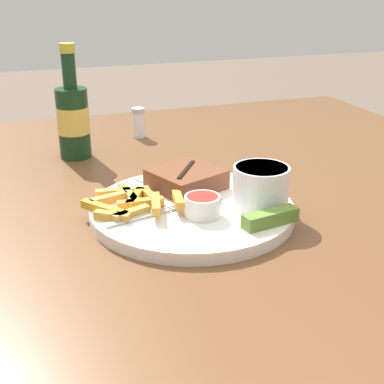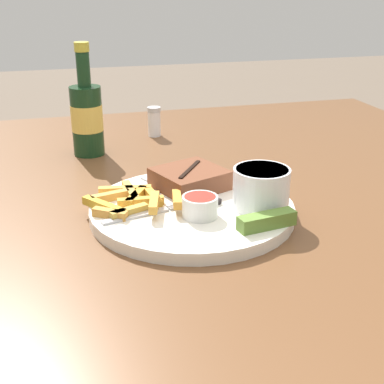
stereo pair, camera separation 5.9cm
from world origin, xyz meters
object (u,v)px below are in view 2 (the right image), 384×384
object	(u,v)px
fork_utensil	(143,214)
beer_bottle	(87,116)
pickle_spear	(267,221)
salt_shaker	(154,121)
coleslaw_cup	(261,186)
dipping_sauce_cup	(197,206)
dinner_plate	(192,210)
knife_utensil	(187,192)
steak_portion	(190,179)

from	to	relation	value
fork_utensil	beer_bottle	size ratio (longest dim) A/B	0.61
pickle_spear	salt_shaker	bearing A→B (deg)	95.18
pickle_spear	fork_utensil	bearing A→B (deg)	152.30
coleslaw_cup	dipping_sauce_cup	distance (m)	0.10
coleslaw_cup	fork_utensil	xyz separation A→B (m)	(-0.17, 0.02, -0.03)
dipping_sauce_cup	beer_bottle	bearing A→B (deg)	107.11
dipping_sauce_cup	salt_shaker	size ratio (longest dim) A/B	0.78
dinner_plate	knife_utensil	xyz separation A→B (m)	(0.00, 0.04, 0.01)
steak_portion	fork_utensil	size ratio (longest dim) A/B	0.96
pickle_spear	beer_bottle	size ratio (longest dim) A/B	0.39
dinner_plate	salt_shaker	distance (m)	0.43
coleslaw_cup	beer_bottle	size ratio (longest dim) A/B	0.38
coleslaw_cup	dipping_sauce_cup	size ratio (longest dim) A/B	1.62
coleslaw_cup	beer_bottle	bearing A→B (deg)	120.04
fork_utensil	salt_shaker	bearing A→B (deg)	62.80
knife_utensil	salt_shaker	world-z (taller)	salt_shaker
dinner_plate	fork_utensil	world-z (taller)	fork_utensil
dipping_sauce_cup	fork_utensil	size ratio (longest dim) A/B	0.38
knife_utensil	beer_bottle	size ratio (longest dim) A/B	0.69
fork_utensil	steak_portion	bearing A→B (deg)	28.93
beer_bottle	salt_shaker	bearing A→B (deg)	31.42
beer_bottle	coleslaw_cup	bearing A→B (deg)	-59.96
steak_portion	fork_utensil	xyz separation A→B (m)	(-0.09, -0.08, -0.01)
salt_shaker	dinner_plate	bearing A→B (deg)	-93.87
dinner_plate	pickle_spear	world-z (taller)	pickle_spear
pickle_spear	salt_shaker	xyz separation A→B (m)	(-0.05, 0.53, 0.00)
dipping_sauce_cup	pickle_spear	world-z (taller)	dipping_sauce_cup
steak_portion	coleslaw_cup	bearing A→B (deg)	-51.77
knife_utensil	salt_shaker	distance (m)	0.39
dinner_plate	beer_bottle	xyz separation A→B (m)	(-0.12, 0.34, 0.07)
pickle_spear	fork_utensil	distance (m)	0.18
salt_shaker	beer_bottle	bearing A→B (deg)	-148.58
fork_utensil	salt_shaker	size ratio (longest dim) A/B	2.04
steak_portion	beer_bottle	world-z (taller)	beer_bottle
coleslaw_cup	pickle_spear	xyz separation A→B (m)	(-0.02, -0.06, -0.02)
dinner_plate	steak_portion	world-z (taller)	steak_portion
pickle_spear	salt_shaker	size ratio (longest dim) A/B	1.30
fork_utensil	knife_utensil	size ratio (longest dim) A/B	0.88
beer_bottle	dinner_plate	bearing A→B (deg)	-70.11
steak_portion	dipping_sauce_cup	distance (m)	0.11
dipping_sauce_cup	beer_bottle	distance (m)	0.40
fork_utensil	beer_bottle	bearing A→B (deg)	83.27
dipping_sauce_cup	fork_utensil	bearing A→B (deg)	161.78
dinner_plate	dipping_sauce_cup	bearing A→B (deg)	-96.56
salt_shaker	coleslaw_cup	bearing A→B (deg)	-82.08
fork_utensil	dipping_sauce_cup	bearing A→B (deg)	-32.05
beer_bottle	salt_shaker	xyz separation A→B (m)	(0.15, 0.09, -0.04)
steak_portion	fork_utensil	distance (m)	0.13
dipping_sauce_cup	salt_shaker	world-z (taller)	salt_shaker
coleslaw_cup	fork_utensil	distance (m)	0.18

